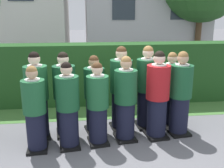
{
  "coord_description": "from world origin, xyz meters",
  "views": [
    {
      "loc": [
        -0.54,
        -4.61,
        2.4
      ],
      "look_at": [
        0.0,
        0.25,
        1.05
      ],
      "focal_mm": 42.97,
      "sensor_mm": 36.0,
      "label": 1
    }
  ],
  "objects_px": {
    "student_rear_row_4": "(147,89)",
    "student_rear_row_3": "(121,91)",
    "student_front_row_5": "(180,96)",
    "student_front_row_1": "(68,108)",
    "student_rear_row_1": "(65,97)",
    "student_front_row_2": "(98,106)",
    "student_rear_row_2": "(94,96)",
    "student_rear_row_0": "(37,98)",
    "student_front_row_3": "(126,101)",
    "student_front_row_0": "(35,111)",
    "student_in_red_blazer": "(158,97)",
    "student_rear_row_5": "(170,91)"
  },
  "relations": [
    {
      "from": "student_rear_row_4",
      "to": "student_rear_row_3",
      "type": "bearing_deg",
      "value": -175.92
    },
    {
      "from": "student_front_row_5",
      "to": "student_front_row_1",
      "type": "bearing_deg",
      "value": -171.76
    },
    {
      "from": "student_rear_row_1",
      "to": "student_rear_row_3",
      "type": "relative_size",
      "value": 0.96
    },
    {
      "from": "student_front_row_2",
      "to": "student_rear_row_2",
      "type": "relative_size",
      "value": 0.98
    },
    {
      "from": "student_front_row_5",
      "to": "student_rear_row_0",
      "type": "distance_m",
      "value": 2.75
    },
    {
      "from": "student_rear_row_1",
      "to": "student_front_row_1",
      "type": "bearing_deg",
      "value": -80.69
    },
    {
      "from": "student_front_row_3",
      "to": "student_rear_row_3",
      "type": "xyz_separation_m",
      "value": [
        -0.01,
        0.5,
        0.06
      ]
    },
    {
      "from": "student_front_row_1",
      "to": "student_rear_row_4",
      "type": "xyz_separation_m",
      "value": [
        1.58,
        0.72,
        0.08
      ]
    },
    {
      "from": "student_front_row_0",
      "to": "student_front_row_2",
      "type": "height_order",
      "value": "student_front_row_2"
    },
    {
      "from": "student_front_row_3",
      "to": "student_front_row_0",
      "type": "bearing_deg",
      "value": -171.63
    },
    {
      "from": "student_front_row_1",
      "to": "student_front_row_2",
      "type": "relative_size",
      "value": 1.02
    },
    {
      "from": "student_front_row_2",
      "to": "student_in_red_blazer",
      "type": "distance_m",
      "value": 1.16
    },
    {
      "from": "student_front_row_1",
      "to": "student_front_row_5",
      "type": "height_order",
      "value": "student_front_row_5"
    },
    {
      "from": "student_front_row_3",
      "to": "student_rear_row_3",
      "type": "height_order",
      "value": "student_rear_row_3"
    },
    {
      "from": "student_front_row_1",
      "to": "student_rear_row_2",
      "type": "distance_m",
      "value": 0.77
    },
    {
      "from": "student_front_row_5",
      "to": "student_rear_row_1",
      "type": "height_order",
      "value": "student_front_row_5"
    },
    {
      "from": "student_front_row_1",
      "to": "student_front_row_5",
      "type": "bearing_deg",
      "value": 8.24
    },
    {
      "from": "student_front_row_2",
      "to": "student_rear_row_3",
      "type": "distance_m",
      "value": 0.79
    },
    {
      "from": "student_rear_row_3",
      "to": "student_rear_row_0",
      "type": "bearing_deg",
      "value": -172.24
    },
    {
      "from": "student_rear_row_1",
      "to": "student_rear_row_3",
      "type": "bearing_deg",
      "value": 8.5
    },
    {
      "from": "student_rear_row_0",
      "to": "student_rear_row_1",
      "type": "height_order",
      "value": "student_rear_row_0"
    },
    {
      "from": "student_rear_row_0",
      "to": "student_front_row_0",
      "type": "bearing_deg",
      "value": -86.22
    },
    {
      "from": "student_front_row_3",
      "to": "student_rear_row_4",
      "type": "xyz_separation_m",
      "value": [
        0.53,
        0.53,
        0.05
      ]
    },
    {
      "from": "student_front_row_3",
      "to": "student_rear_row_2",
      "type": "height_order",
      "value": "student_front_row_3"
    },
    {
      "from": "student_front_row_5",
      "to": "student_rear_row_0",
      "type": "bearing_deg",
      "value": 177.04
    },
    {
      "from": "student_rear_row_2",
      "to": "student_in_red_blazer",
      "type": "bearing_deg",
      "value": -17.45
    },
    {
      "from": "student_rear_row_4",
      "to": "student_rear_row_2",
      "type": "bearing_deg",
      "value": -173.76
    },
    {
      "from": "student_front_row_1",
      "to": "student_rear_row_0",
      "type": "xyz_separation_m",
      "value": [
        -0.6,
        0.45,
        0.06
      ]
    },
    {
      "from": "student_rear_row_3",
      "to": "student_rear_row_5",
      "type": "distance_m",
      "value": 1.08
    },
    {
      "from": "student_front_row_1",
      "to": "student_front_row_3",
      "type": "height_order",
      "value": "student_front_row_3"
    },
    {
      "from": "student_front_row_1",
      "to": "student_rear_row_5",
      "type": "height_order",
      "value": "student_rear_row_5"
    },
    {
      "from": "student_front_row_2",
      "to": "student_in_red_blazer",
      "type": "xyz_separation_m",
      "value": [
        1.15,
        0.15,
        0.08
      ]
    },
    {
      "from": "student_rear_row_3",
      "to": "student_in_red_blazer",
      "type": "bearing_deg",
      "value": -35.41
    },
    {
      "from": "student_rear_row_1",
      "to": "student_rear_row_5",
      "type": "relative_size",
      "value": 1.05
    },
    {
      "from": "student_rear_row_0",
      "to": "student_rear_row_4",
      "type": "distance_m",
      "value": 2.19
    },
    {
      "from": "student_rear_row_3",
      "to": "student_rear_row_5",
      "type": "bearing_deg",
      "value": 5.59
    },
    {
      "from": "student_front_row_2",
      "to": "student_rear_row_4",
      "type": "bearing_deg",
      "value": 31.21
    },
    {
      "from": "student_front_row_0",
      "to": "student_front_row_2",
      "type": "relative_size",
      "value": 0.99
    },
    {
      "from": "student_front_row_3",
      "to": "student_rear_row_1",
      "type": "bearing_deg",
      "value": 163.88
    },
    {
      "from": "student_rear_row_3",
      "to": "student_front_row_2",
      "type": "bearing_deg",
      "value": -130.4
    },
    {
      "from": "student_front_row_0",
      "to": "student_front_row_1",
      "type": "bearing_deg",
      "value": 5.76
    },
    {
      "from": "student_in_red_blazer",
      "to": "student_rear_row_1",
      "type": "height_order",
      "value": "student_in_red_blazer"
    },
    {
      "from": "student_rear_row_1",
      "to": "student_front_row_0",
      "type": "bearing_deg",
      "value": -130.28
    },
    {
      "from": "student_front_row_2",
      "to": "student_rear_row_5",
      "type": "distance_m",
      "value": 1.74
    },
    {
      "from": "student_front_row_3",
      "to": "student_rear_row_5",
      "type": "relative_size",
      "value": 1.02
    },
    {
      "from": "student_rear_row_0",
      "to": "student_in_red_blazer",
      "type": "bearing_deg",
      "value": -5.75
    },
    {
      "from": "student_front_row_2",
      "to": "student_front_row_5",
      "type": "relative_size",
      "value": 0.92
    },
    {
      "from": "student_front_row_5",
      "to": "student_rear_row_4",
      "type": "xyz_separation_m",
      "value": [
        -0.57,
        0.4,
        0.03
      ]
    },
    {
      "from": "student_front_row_2",
      "to": "student_front_row_5",
      "type": "xyz_separation_m",
      "value": [
        1.63,
        0.24,
        0.06
      ]
    },
    {
      "from": "student_in_red_blazer",
      "to": "student_front_row_5",
      "type": "xyz_separation_m",
      "value": [
        0.48,
        0.09,
        -0.01
      ]
    }
  ]
}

